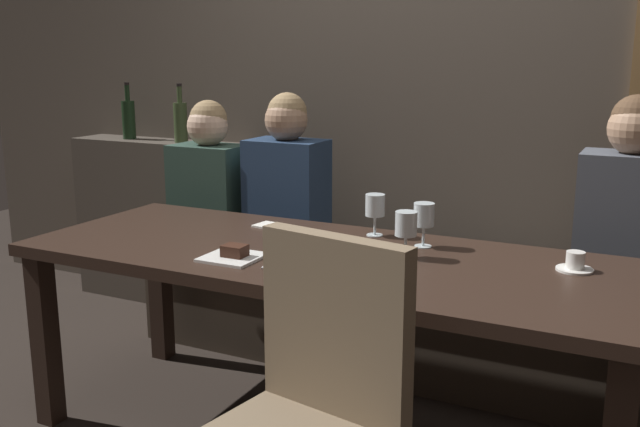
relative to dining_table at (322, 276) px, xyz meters
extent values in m
cube|color=brown|center=(0.00, 1.22, 0.85)|extent=(6.00, 0.12, 3.00)
cube|color=#494138|center=(-1.55, 1.04, -0.18)|extent=(1.10, 0.28, 0.95)
cube|color=black|center=(-1.03, -0.35, -0.30)|extent=(0.08, 0.08, 0.69)
cube|color=black|center=(-1.03, 0.35, -0.30)|extent=(0.08, 0.08, 0.69)
cube|color=black|center=(1.03, 0.35, -0.30)|extent=(0.08, 0.08, 0.69)
cube|color=#302119|center=(0.00, 0.00, 0.07)|extent=(2.20, 0.84, 0.04)
cube|color=#40352A|center=(0.00, 0.70, -0.48)|extent=(2.50, 0.40, 0.35)
cube|color=brown|center=(0.00, 0.70, -0.25)|extent=(2.50, 0.44, 0.10)
cube|color=#7F6B51|center=(0.34, -0.61, 0.09)|extent=(0.44, 0.14, 0.48)
cube|color=#2D473D|center=(-0.96, 0.68, 0.07)|extent=(0.36, 0.24, 0.55)
sphere|color=#DBB293|center=(-0.96, 0.68, 0.44)|extent=(0.20, 0.20, 0.20)
sphere|color=#9E7F56|center=(-0.96, 0.69, 0.47)|extent=(0.18, 0.18, 0.18)
cube|color=navy|center=(-0.53, 0.69, 0.09)|extent=(0.36, 0.24, 0.59)
sphere|color=tan|center=(-0.53, 0.69, 0.48)|extent=(0.20, 0.20, 0.20)
sphere|color=#9E7F56|center=(-0.53, 0.70, 0.52)|extent=(0.18, 0.18, 0.18)
cube|color=#4C515B|center=(0.96, 0.70, 0.11)|extent=(0.36, 0.24, 0.62)
sphere|color=tan|center=(0.96, 0.70, 0.51)|extent=(0.20, 0.20, 0.20)
sphere|color=brown|center=(0.96, 0.71, 0.54)|extent=(0.18, 0.18, 0.18)
cylinder|color=black|center=(-1.76, 1.03, 0.41)|extent=(0.08, 0.08, 0.22)
cylinder|color=black|center=(-1.76, 1.03, 0.56)|extent=(0.03, 0.03, 0.09)
cylinder|color=black|center=(-1.76, 1.03, 0.62)|extent=(0.03, 0.03, 0.02)
cylinder|color=#384728|center=(-1.38, 1.02, 0.41)|extent=(0.08, 0.08, 0.22)
cylinder|color=#384728|center=(-1.38, 1.02, 0.56)|extent=(0.03, 0.03, 0.09)
cylinder|color=black|center=(-1.38, 1.02, 0.62)|extent=(0.03, 0.03, 0.02)
cylinder|color=silver|center=(0.08, 0.31, 0.09)|extent=(0.06, 0.06, 0.00)
cylinder|color=silver|center=(0.08, 0.31, 0.13)|extent=(0.01, 0.01, 0.07)
cylinder|color=silver|center=(0.08, 0.31, 0.21)|extent=(0.08, 0.08, 0.08)
cylinder|color=maroon|center=(0.08, 0.31, 0.19)|extent=(0.07, 0.07, 0.04)
cylinder|color=silver|center=(0.30, 0.23, 0.09)|extent=(0.06, 0.06, 0.00)
cylinder|color=silver|center=(0.30, 0.23, 0.13)|extent=(0.01, 0.01, 0.07)
cylinder|color=silver|center=(0.30, 0.23, 0.21)|extent=(0.08, 0.08, 0.08)
cylinder|color=silver|center=(0.29, 0.07, 0.09)|extent=(0.06, 0.06, 0.00)
cylinder|color=silver|center=(0.29, 0.07, 0.13)|extent=(0.01, 0.01, 0.07)
cylinder|color=silver|center=(0.29, 0.07, 0.21)|extent=(0.08, 0.08, 0.08)
cylinder|color=gold|center=(0.29, 0.07, 0.19)|extent=(0.07, 0.07, 0.04)
cylinder|color=white|center=(0.84, 0.17, 0.09)|extent=(0.12, 0.12, 0.01)
cylinder|color=white|center=(0.84, 0.17, 0.12)|extent=(0.06, 0.06, 0.06)
cylinder|color=brown|center=(0.84, 0.17, 0.15)|extent=(0.05, 0.05, 0.01)
cube|color=white|center=(-0.24, -0.21, 0.09)|extent=(0.19, 0.19, 0.01)
cube|color=#381E14|center=(-0.23, -0.21, 0.12)|extent=(0.08, 0.06, 0.04)
cube|color=silver|center=(-0.10, -0.19, 0.09)|extent=(0.06, 0.17, 0.01)
cube|color=silver|center=(-0.37, 0.25, 0.09)|extent=(0.12, 0.11, 0.01)
camera|label=1|loc=(1.07, -2.19, 0.77)|focal=39.79mm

